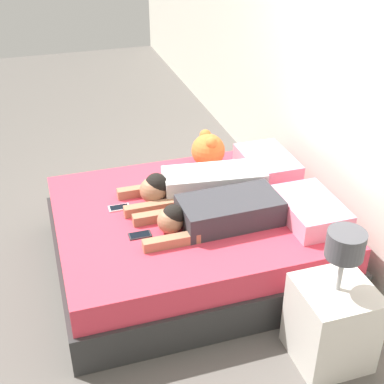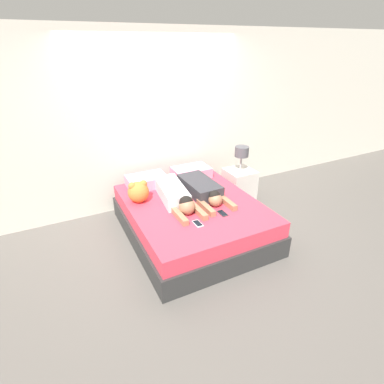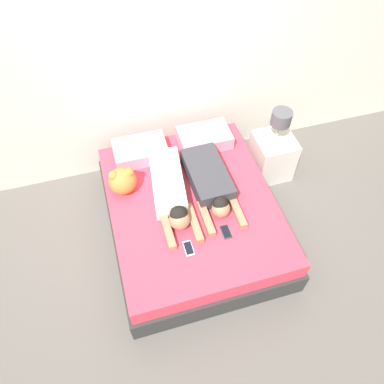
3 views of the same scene
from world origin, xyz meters
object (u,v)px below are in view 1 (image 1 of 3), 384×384
(pillow_head_right, at_px, (310,210))
(person_left, at_px, (197,184))
(cell_phone_right, at_px, (140,235))
(cell_phone_left, at_px, (119,208))
(pillow_head_left, at_px, (267,164))
(person_right, at_px, (217,213))
(plush_toy, at_px, (208,149))
(nightstand, at_px, (332,318))
(bed, at_px, (192,237))

(pillow_head_right, bearing_deg, person_left, -130.11)
(pillow_head_right, bearing_deg, cell_phone_right, -97.61)
(person_left, relative_size, cell_phone_left, 7.33)
(pillow_head_left, bearing_deg, person_right, -47.71)
(plush_toy, bearing_deg, person_left, -28.71)
(nightstand, bearing_deg, person_left, -162.14)
(person_left, height_order, nightstand, nightstand)
(cell_phone_left, bearing_deg, pillow_head_right, 66.72)
(person_left, xyz_separation_m, nightstand, (1.32, 0.42, -0.27))
(pillow_head_right, height_order, person_right, person_right)
(bed, xyz_separation_m, cell_phone_left, (-0.18, -0.50, 0.25))
(pillow_head_right, relative_size, cell_phone_right, 3.71)
(cell_phone_right, relative_size, nightstand, 0.16)
(person_right, bearing_deg, nightstand, 24.37)
(pillow_head_left, bearing_deg, cell_phone_left, -81.62)
(bed, xyz_separation_m, person_right, (0.22, 0.11, 0.34))
(nightstand, bearing_deg, cell_phone_right, -134.06)
(person_left, bearing_deg, cell_phone_left, -88.96)
(pillow_head_left, height_order, person_left, person_left)
(pillow_head_left, height_order, cell_phone_left, pillow_head_left)
(cell_phone_left, xyz_separation_m, cell_phone_right, (0.38, 0.07, 0.00))
(pillow_head_right, relative_size, plush_toy, 1.95)
(pillow_head_right, height_order, cell_phone_right, pillow_head_right)
(cell_phone_left, distance_m, plush_toy, 0.96)
(person_right, xyz_separation_m, nightstand, (0.91, 0.41, -0.27))
(person_left, height_order, cell_phone_left, person_left)
(pillow_head_right, height_order, plush_toy, plush_toy)
(pillow_head_right, height_order, person_left, person_left)
(pillow_head_left, height_order, nightstand, nightstand)
(plush_toy, bearing_deg, bed, -28.36)
(cell_phone_left, bearing_deg, nightstand, 38.13)
(bed, distance_m, cell_phone_left, 0.59)
(bed, bearing_deg, cell_phone_left, -109.45)
(person_right, xyz_separation_m, plush_toy, (-0.84, 0.22, 0.06))
(bed, distance_m, cell_phone_right, 0.54)
(bed, xyz_separation_m, nightstand, (1.13, 0.52, 0.07))
(person_left, bearing_deg, cell_phone_right, -53.54)
(pillow_head_left, relative_size, cell_phone_left, 3.71)
(person_right, bearing_deg, person_left, -178.19)
(bed, height_order, person_right, person_right)
(bed, height_order, cell_phone_right, cell_phone_right)
(nightstand, bearing_deg, pillow_head_right, 163.31)
(pillow_head_left, relative_size, pillow_head_right, 1.00)
(cell_phone_right, bearing_deg, plush_toy, 136.99)
(pillow_head_right, relative_size, person_left, 0.51)
(person_right, height_order, nightstand, nightstand)
(bed, distance_m, person_left, 0.40)
(pillow_head_right, bearing_deg, pillow_head_left, 180.00)
(pillow_head_left, xyz_separation_m, cell_phone_right, (0.57, -1.19, -0.07))
(person_left, height_order, cell_phone_right, person_left)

